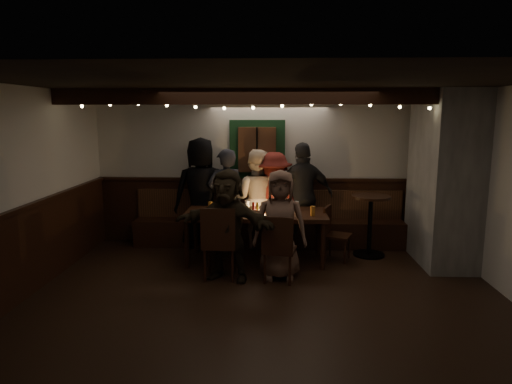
{
  "coord_description": "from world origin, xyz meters",
  "views": [
    {
      "loc": [
        0.11,
        -5.4,
        2.27
      ],
      "look_at": [
        -0.19,
        1.6,
        1.05
      ],
      "focal_mm": 32.0,
      "sensor_mm": 36.0,
      "label": 1
    }
  ],
  "objects_px": {
    "chair_near_right": "(279,245)",
    "person_g": "(280,225)",
    "dining_table": "(255,217)",
    "person_a": "(201,193)",
    "chair_end": "(333,230)",
    "person_f": "(227,225)",
    "person_b": "(226,199)",
    "person_d": "(274,200)",
    "high_top": "(370,218)",
    "person_e": "(303,196)",
    "chair_near_left": "(219,239)",
    "person_c": "(256,199)"
  },
  "relations": [
    {
      "from": "chair_near_left",
      "to": "person_c",
      "type": "bearing_deg",
      "value": 75.17
    },
    {
      "from": "dining_table",
      "to": "chair_end",
      "type": "xyz_separation_m",
      "value": [
        1.2,
        0.13,
        -0.23
      ]
    },
    {
      "from": "chair_near_right",
      "to": "person_c",
      "type": "height_order",
      "value": "person_c"
    },
    {
      "from": "chair_near_left",
      "to": "person_d",
      "type": "xyz_separation_m",
      "value": [
        0.74,
        1.59,
        0.23
      ]
    },
    {
      "from": "dining_table",
      "to": "person_d",
      "type": "bearing_deg",
      "value": 69.22
    },
    {
      "from": "person_b",
      "to": "person_f",
      "type": "relative_size",
      "value": 1.1
    },
    {
      "from": "person_e",
      "to": "person_f",
      "type": "height_order",
      "value": "person_e"
    },
    {
      "from": "chair_near_right",
      "to": "person_a",
      "type": "xyz_separation_m",
      "value": [
        -1.3,
        1.66,
        0.41
      ]
    },
    {
      "from": "chair_near_left",
      "to": "high_top",
      "type": "distance_m",
      "value": 2.57
    },
    {
      "from": "person_e",
      "to": "person_f",
      "type": "distance_m",
      "value": 1.92
    },
    {
      "from": "person_d",
      "to": "person_f",
      "type": "relative_size",
      "value": 1.06
    },
    {
      "from": "person_a",
      "to": "person_g",
      "type": "bearing_deg",
      "value": 115.39
    },
    {
      "from": "person_f",
      "to": "person_g",
      "type": "distance_m",
      "value": 0.72
    },
    {
      "from": "chair_near_right",
      "to": "person_c",
      "type": "xyz_separation_m",
      "value": [
        -0.38,
        1.68,
        0.31
      ]
    },
    {
      "from": "person_g",
      "to": "person_e",
      "type": "bearing_deg",
      "value": 75.1
    },
    {
      "from": "person_f",
      "to": "chair_end",
      "type": "bearing_deg",
      "value": 48.71
    },
    {
      "from": "person_a",
      "to": "chair_near_right",
      "type": "bearing_deg",
      "value": 111.56
    },
    {
      "from": "chair_end",
      "to": "chair_near_right",
      "type": "bearing_deg",
      "value": -129.46
    },
    {
      "from": "person_d",
      "to": "person_e",
      "type": "height_order",
      "value": "person_e"
    },
    {
      "from": "chair_near_right",
      "to": "person_g",
      "type": "height_order",
      "value": "person_g"
    },
    {
      "from": "person_c",
      "to": "person_f",
      "type": "distance_m",
      "value": 1.62
    },
    {
      "from": "person_c",
      "to": "chair_near_right",
      "type": "bearing_deg",
      "value": 112.81
    },
    {
      "from": "high_top",
      "to": "person_g",
      "type": "height_order",
      "value": "person_g"
    },
    {
      "from": "chair_end",
      "to": "dining_table",
      "type": "bearing_deg",
      "value": -174.03
    },
    {
      "from": "dining_table",
      "to": "person_f",
      "type": "relative_size",
      "value": 1.4
    },
    {
      "from": "high_top",
      "to": "person_g",
      "type": "distance_m",
      "value": 1.81
    },
    {
      "from": "dining_table",
      "to": "person_a",
      "type": "bearing_deg",
      "value": 141.51
    },
    {
      "from": "high_top",
      "to": "person_d",
      "type": "relative_size",
      "value": 0.6
    },
    {
      "from": "person_b",
      "to": "person_d",
      "type": "bearing_deg",
      "value": 164.56
    },
    {
      "from": "high_top",
      "to": "person_e",
      "type": "relative_size",
      "value": 0.55
    },
    {
      "from": "person_a",
      "to": "person_e",
      "type": "height_order",
      "value": "person_a"
    },
    {
      "from": "person_d",
      "to": "person_f",
      "type": "distance_m",
      "value": 1.68
    },
    {
      "from": "person_c",
      "to": "person_b",
      "type": "bearing_deg",
      "value": 22.07
    },
    {
      "from": "chair_end",
      "to": "person_a",
      "type": "distance_m",
      "value": 2.29
    },
    {
      "from": "person_b",
      "to": "person_d",
      "type": "xyz_separation_m",
      "value": [
        0.81,
        0.08,
        -0.03
      ]
    },
    {
      "from": "chair_end",
      "to": "person_b",
      "type": "bearing_deg",
      "value": 162.37
    },
    {
      "from": "dining_table",
      "to": "person_c",
      "type": "xyz_separation_m",
      "value": [
        -0.03,
        0.78,
        0.13
      ]
    },
    {
      "from": "dining_table",
      "to": "chair_near_right",
      "type": "bearing_deg",
      "value": -68.88
    },
    {
      "from": "person_b",
      "to": "person_g",
      "type": "distance_m",
      "value": 1.65
    },
    {
      "from": "chair_near_left",
      "to": "person_g",
      "type": "xyz_separation_m",
      "value": [
        0.82,
        0.12,
        0.18
      ]
    },
    {
      "from": "chair_near_right",
      "to": "person_b",
      "type": "height_order",
      "value": "person_b"
    },
    {
      "from": "person_c",
      "to": "person_d",
      "type": "relative_size",
      "value": 1.03
    },
    {
      "from": "person_d",
      "to": "person_g",
      "type": "xyz_separation_m",
      "value": [
        0.08,
        -1.47,
        -0.06
      ]
    },
    {
      "from": "dining_table",
      "to": "person_g",
      "type": "distance_m",
      "value": 0.81
    },
    {
      "from": "chair_end",
      "to": "person_c",
      "type": "xyz_separation_m",
      "value": [
        -1.23,
        0.65,
        0.36
      ]
    },
    {
      "from": "person_f",
      "to": "person_g",
      "type": "relative_size",
      "value": 1.02
    },
    {
      "from": "dining_table",
      "to": "chair_near_left",
      "type": "bearing_deg",
      "value": -118.45
    },
    {
      "from": "chair_near_right",
      "to": "high_top",
      "type": "height_order",
      "value": "high_top"
    },
    {
      "from": "chair_end",
      "to": "person_d",
      "type": "relative_size",
      "value": 0.52
    },
    {
      "from": "chair_near_left",
      "to": "high_top",
      "type": "xyz_separation_m",
      "value": [
        2.27,
        1.19,
        0.04
      ]
    }
  ]
}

